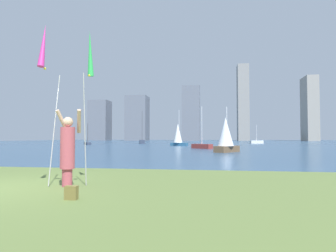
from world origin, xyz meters
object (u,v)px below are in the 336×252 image
(sailboat_1, at_px, (178,135))
(sailboat_7, at_px, (226,136))
(person, at_px, (68,148))
(bag, at_px, (71,193))
(sailboat_3, at_px, (178,142))
(sailboat_2, at_px, (88,143))
(sailboat_0, at_px, (142,141))
(sailboat_6, at_px, (257,142))
(kite_flag_left, at_px, (44,50))
(sailboat_4, at_px, (202,146))
(kite_flag_right, at_px, (90,57))

(sailboat_1, distance_m, sailboat_7, 18.37)
(person, distance_m, bag, 1.83)
(bag, bearing_deg, sailboat_1, 93.15)
(sailboat_3, bearing_deg, sailboat_2, -138.41)
(person, bearing_deg, sailboat_0, 92.18)
(sailboat_0, relative_size, sailboat_6, 1.72)
(kite_flag_left, bearing_deg, person, 47.03)
(bag, distance_m, sailboat_2, 42.44)
(sailboat_2, height_order, sailboat_4, sailboat_4)
(person, height_order, sailboat_6, sailboat_6)
(bag, relative_size, sailboat_1, 0.05)
(bag, bearing_deg, sailboat_7, 78.06)
(person, xyz_separation_m, sailboat_7, (4.74, 17.09, 0.39))
(kite_flag_left, xyz_separation_m, sailboat_7, (5.16, 17.54, -1.97))
(kite_flag_left, relative_size, sailboat_0, 0.65)
(sailboat_1, height_order, sailboat_3, sailboat_1)
(kite_flag_right, bearing_deg, sailboat_4, 84.87)
(sailboat_4, bearing_deg, kite_flag_left, -96.85)
(bag, distance_m, sailboat_1, 35.99)
(kite_flag_left, xyz_separation_m, sailboat_1, (-0.74, 34.94, -1.75))
(sailboat_2, relative_size, sailboat_4, 0.76)
(bag, relative_size, sailboat_4, 0.06)
(sailboat_1, relative_size, sailboat_2, 1.50)
(sailboat_2, xyz_separation_m, sailboat_6, (28.31, 12.25, 0.07))
(kite_flag_right, relative_size, bag, 14.95)
(kite_flag_right, xyz_separation_m, sailboat_0, (-9.63, 45.52, -2.91))
(sailboat_2, height_order, sailboat_6, sailboat_6)
(kite_flag_left, distance_m, sailboat_6, 51.76)
(kite_flag_left, height_order, sailboat_2, kite_flag_left)
(sailboat_4, bearing_deg, sailboat_6, 69.41)
(sailboat_4, bearing_deg, person, -96.02)
(person, bearing_deg, bag, -68.80)
(bag, relative_size, sailboat_7, 0.07)
(kite_flag_right, height_order, sailboat_6, kite_flag_right)
(bag, distance_m, sailboat_4, 25.86)
(kite_flag_left, height_order, sailboat_7, kite_flag_left)
(kite_flag_left, distance_m, sailboat_0, 47.22)
(person, relative_size, sailboat_1, 0.38)
(kite_flag_right, relative_size, sailboat_6, 1.13)
(person, xyz_separation_m, sailboat_1, (-1.15, 34.49, 0.61))
(bag, xyz_separation_m, sailboat_3, (-3.73, 50.70, 0.10))
(kite_flag_right, relative_size, sailboat_4, 0.89)
(person, distance_m, sailboat_4, 24.53)
(sailboat_7, bearing_deg, sailboat_6, 77.32)
(kite_flag_left, xyz_separation_m, bag, (1.24, -0.97, -3.18))
(kite_flag_left, relative_size, sailboat_4, 0.87)
(sailboat_7, bearing_deg, bag, -101.94)
(person, bearing_deg, sailboat_7, 65.30)
(sailboat_6, bearing_deg, sailboat_4, -110.59)
(sailboat_7, bearing_deg, person, -105.51)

